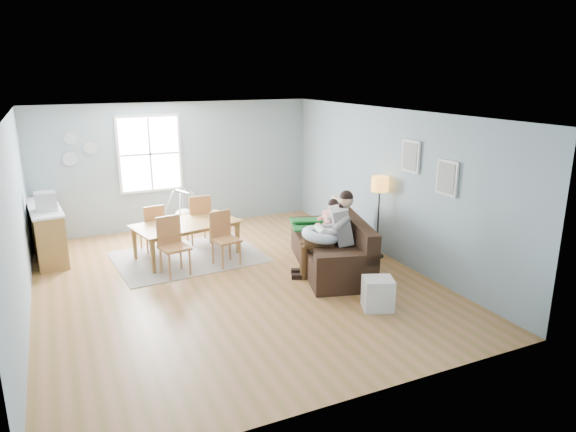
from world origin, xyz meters
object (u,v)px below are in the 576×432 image
toddler (327,221)px  chair_nw (153,225)px  chair_sw (172,241)px  chair_se (223,235)px  dining_table (188,240)px  sofa (334,250)px  father (331,231)px  counter (47,232)px  baby_swing (184,213)px  chair_ne (199,216)px  floor_lamp (380,191)px  storage_cube (377,294)px  monitor (45,201)px

toddler → chair_nw: toddler is taller
chair_sw → chair_se: bearing=4.2°
dining_table → chair_sw: 0.82m
sofa → chair_nw: size_ratio=2.72×
father → counter: 5.19m
father → chair_se: bearing=138.0°
toddler → baby_swing: toddler is taller
father → dining_table: (-1.94, 1.89, -0.47)m
dining_table → chair_nw: chair_nw is taller
chair_ne → counter: size_ratio=0.56×
chair_sw → sofa: bearing=-20.2°
floor_lamp → chair_se: 2.89m
baby_swing → counter: bearing=-167.3°
floor_lamp → chair_ne: 3.54m
sofa → chair_sw: 2.77m
chair_nw → storage_cube: bearing=-57.7°
dining_table → counter: counter is taller
toddler → chair_nw: bearing=143.2°
sofa → floor_lamp: (1.01, 0.18, 0.92)m
sofa → chair_sw: bearing=159.8°
monitor → chair_sw: bearing=-37.0°
toddler → floor_lamp: (1.03, -0.06, 0.45)m
monitor → storage_cube: bearing=-43.4°
father → storage_cube: bearing=-89.9°
sofa → toddler: toddler is taller
chair_se → baby_swing: (-0.16, 2.26, -0.15)m
chair_ne → baby_swing: (-0.07, 1.00, -0.18)m
chair_sw → chair_se: size_ratio=1.04×
toddler → dining_table: (-2.14, 1.38, -0.47)m
chair_se → sofa: bearing=-31.4°
sofa → father: (-0.23, -0.27, 0.46)m
storage_cube → counter: (-4.26, 4.32, 0.26)m
sofa → toddler: 0.52m
sofa → toddler: (-0.02, 0.24, 0.47)m
toddler → chair_sw: (-2.57, 0.71, -0.23)m
storage_cube → monitor: monitor is taller
chair_ne → storage_cube: bearing=-68.7°
father → chair_sw: (-2.36, 1.23, -0.22)m
sofa → chair_sw: size_ratio=2.52×
floor_lamp → storage_cube: 2.43m
father → chair_ne: 2.98m
chair_ne → baby_swing: chair_ne is taller
sofa → baby_swing: (-1.83, 3.28, 0.06)m
baby_swing → dining_table: bearing=-101.4°
toddler → storage_cube: toddler is taller
sofa → chair_ne: bearing=127.7°
father → chair_se: father is taller
chair_sw → monitor: (-1.86, 1.40, 0.57)m
chair_se → chair_sw: bearing=-175.8°
father → chair_ne: bearing=120.9°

